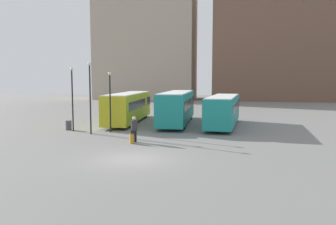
{
  "coord_description": "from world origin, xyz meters",
  "views": [
    {
      "loc": [
        5.16,
        -17.49,
        4.44
      ],
      "look_at": [
        0.36,
        9.67,
        1.71
      ],
      "focal_mm": 35.0,
      "sensor_mm": 36.0,
      "label": 1
    }
  ],
  "objects_px": {
    "lamp_post_1": "(110,97)",
    "lamp_post_2": "(90,92)",
    "traveler": "(134,127)",
    "lamp_post_0": "(72,94)",
    "bus_0": "(129,106)",
    "bus_2": "(223,110)",
    "bus_1": "(177,106)",
    "suitcase": "(132,139)",
    "trash_bin": "(69,125)"
  },
  "relations": [
    {
      "from": "bus_1",
      "to": "suitcase",
      "type": "distance_m",
      "value": 11.33
    },
    {
      "from": "lamp_post_2",
      "to": "bus_2",
      "type": "bearing_deg",
      "value": 31.24
    },
    {
      "from": "traveler",
      "to": "lamp_post_2",
      "type": "xyz_separation_m",
      "value": [
        -4.49,
        2.75,
        2.35
      ]
    },
    {
      "from": "traveler",
      "to": "lamp_post_0",
      "type": "relative_size",
      "value": 0.34
    },
    {
      "from": "bus_0",
      "to": "bus_1",
      "type": "distance_m",
      "value": 5.23
    },
    {
      "from": "suitcase",
      "to": "lamp_post_1",
      "type": "bearing_deg",
      "value": 12.14
    },
    {
      "from": "lamp_post_1",
      "to": "lamp_post_0",
      "type": "bearing_deg",
      "value": 179.36
    },
    {
      "from": "lamp_post_1",
      "to": "traveler",
      "type": "bearing_deg",
      "value": -50.67
    },
    {
      "from": "bus_0",
      "to": "lamp_post_1",
      "type": "relative_size",
      "value": 2.41
    },
    {
      "from": "bus_0",
      "to": "trash_bin",
      "type": "xyz_separation_m",
      "value": [
        -3.7,
        -6.36,
        -1.27
      ]
    },
    {
      "from": "traveler",
      "to": "lamp_post_0",
      "type": "height_order",
      "value": "lamp_post_0"
    },
    {
      "from": "bus_0",
      "to": "trash_bin",
      "type": "height_order",
      "value": "bus_0"
    },
    {
      "from": "bus_2",
      "to": "lamp_post_1",
      "type": "height_order",
      "value": "lamp_post_1"
    },
    {
      "from": "bus_0",
      "to": "lamp_post_2",
      "type": "height_order",
      "value": "lamp_post_2"
    },
    {
      "from": "bus_1",
      "to": "lamp_post_1",
      "type": "distance_m",
      "value": 8.31
    },
    {
      "from": "traveler",
      "to": "trash_bin",
      "type": "relative_size",
      "value": 2.19
    },
    {
      "from": "lamp_post_0",
      "to": "lamp_post_1",
      "type": "relative_size",
      "value": 1.08
    },
    {
      "from": "bus_0",
      "to": "traveler",
      "type": "relative_size",
      "value": 6.67
    },
    {
      "from": "bus_2",
      "to": "lamp_post_1",
      "type": "distance_m",
      "value": 10.95
    },
    {
      "from": "bus_2",
      "to": "lamp_post_0",
      "type": "bearing_deg",
      "value": 117.43
    },
    {
      "from": "traveler",
      "to": "lamp_post_2",
      "type": "bearing_deg",
      "value": 35.19
    },
    {
      "from": "traveler",
      "to": "lamp_post_1",
      "type": "xyz_separation_m",
      "value": [
        -3.21,
        3.92,
        1.95
      ]
    },
    {
      "from": "lamp_post_0",
      "to": "trash_bin",
      "type": "xyz_separation_m",
      "value": [
        -0.71,
        0.55,
        -2.84
      ]
    },
    {
      "from": "bus_2",
      "to": "lamp_post_2",
      "type": "xyz_separation_m",
      "value": [
        -10.73,
        -6.51,
        1.84
      ]
    },
    {
      "from": "bus_2",
      "to": "lamp_post_0",
      "type": "height_order",
      "value": "lamp_post_0"
    },
    {
      "from": "suitcase",
      "to": "lamp_post_0",
      "type": "xyz_separation_m",
      "value": [
        -6.6,
        4.47,
        2.93
      ]
    },
    {
      "from": "bus_1",
      "to": "suitcase",
      "type": "bearing_deg",
      "value": 170.49
    },
    {
      "from": "bus_0",
      "to": "lamp_post_0",
      "type": "xyz_separation_m",
      "value": [
        -2.99,
        -6.9,
        1.57
      ]
    },
    {
      "from": "bus_1",
      "to": "lamp_post_2",
      "type": "height_order",
      "value": "lamp_post_2"
    },
    {
      "from": "bus_0",
      "to": "suitcase",
      "type": "height_order",
      "value": "bus_0"
    },
    {
      "from": "suitcase",
      "to": "lamp_post_2",
      "type": "xyz_separation_m",
      "value": [
        -4.44,
        3.26,
        3.12
      ]
    },
    {
      "from": "bus_2",
      "to": "lamp_post_1",
      "type": "bearing_deg",
      "value": 124.54
    },
    {
      "from": "suitcase",
      "to": "lamp_post_0",
      "type": "bearing_deg",
      "value": 32.53
    },
    {
      "from": "bus_2",
      "to": "traveler",
      "type": "height_order",
      "value": "bus_2"
    },
    {
      "from": "suitcase",
      "to": "lamp_post_0",
      "type": "distance_m",
      "value": 8.5
    },
    {
      "from": "traveler",
      "to": "lamp_post_0",
      "type": "bearing_deg",
      "value": 35.89
    },
    {
      "from": "trash_bin",
      "to": "traveler",
      "type": "bearing_deg",
      "value": -31.46
    },
    {
      "from": "lamp_post_1",
      "to": "trash_bin",
      "type": "distance_m",
      "value": 4.95
    },
    {
      "from": "bus_2",
      "to": "traveler",
      "type": "bearing_deg",
      "value": 151.13
    },
    {
      "from": "bus_0",
      "to": "lamp_post_1",
      "type": "xyz_separation_m",
      "value": [
        0.45,
        -6.94,
        1.36
      ]
    },
    {
      "from": "traveler",
      "to": "suitcase",
      "type": "height_order",
      "value": "traveler"
    },
    {
      "from": "bus_1",
      "to": "trash_bin",
      "type": "xyz_separation_m",
      "value": [
        -8.92,
        -6.1,
        -1.36
      ]
    },
    {
      "from": "bus_1",
      "to": "lamp_post_2",
      "type": "bearing_deg",
      "value": 141.13
    },
    {
      "from": "lamp_post_1",
      "to": "trash_bin",
      "type": "xyz_separation_m",
      "value": [
        -4.15,
        0.58,
        -2.63
      ]
    },
    {
      "from": "lamp_post_1",
      "to": "lamp_post_2",
      "type": "xyz_separation_m",
      "value": [
        -1.28,
        -1.17,
        0.4
      ]
    },
    {
      "from": "bus_1",
      "to": "suitcase",
      "type": "height_order",
      "value": "bus_1"
    },
    {
      "from": "bus_0",
      "to": "traveler",
      "type": "distance_m",
      "value": 11.48
    },
    {
      "from": "bus_2",
      "to": "trash_bin",
      "type": "distance_m",
      "value": 14.45
    },
    {
      "from": "traveler",
      "to": "bus_1",
      "type": "bearing_deg",
      "value": -31.73
    },
    {
      "from": "suitcase",
      "to": "bus_0",
      "type": "bearing_deg",
      "value": -5.74
    }
  ]
}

